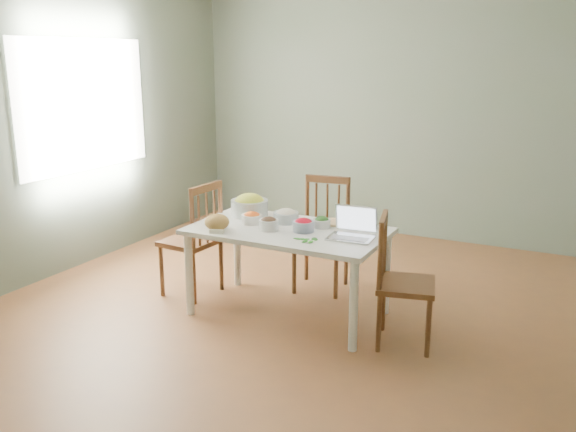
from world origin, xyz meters
The scene contains 20 objects.
floor centered at (0.00, 0.00, 0.00)m, with size 5.00×5.00×0.00m, color brown.
wall_back centered at (0.00, 2.50, 1.35)m, with size 5.00×0.00×2.70m, color #596B54.
wall_front centered at (0.00, -2.50, 1.35)m, with size 5.00×0.00×2.70m, color #596B54.
wall_left centered at (-2.50, 0.00, 1.35)m, with size 0.00×5.00×2.70m, color #596B54.
window_left centered at (-2.48, 0.30, 1.50)m, with size 0.04×1.60×1.20m, color white.
dining_table centered at (-0.20, -0.02, 0.34)m, with size 1.46×0.82×0.68m, color white, non-canonical shape.
chair_far centered at (-0.19, 0.57, 0.48)m, with size 0.42×0.40×0.95m, color #452817, non-canonical shape.
chair_left centered at (-1.12, 0.00, 0.48)m, with size 0.42×0.40×0.96m, color #452817, non-canonical shape.
chair_right centered at (0.74, -0.10, 0.45)m, with size 0.40×0.38×0.91m, color #452817, non-canonical shape.
bread_boule centered at (-0.66, -0.28, 0.75)m, with size 0.19×0.19×0.12m, color #A87C38.
butter_stick centered at (-0.61, -0.37, 0.70)m, with size 0.11×0.03×0.03m, color #F5E9CD.
bowl_squash centered at (-0.66, 0.19, 0.77)m, with size 0.30×0.30×0.17m, color #E7F234, non-canonical shape.
bowl_carrot centered at (-0.52, -0.01, 0.73)m, with size 0.16×0.16×0.09m, color orange, non-canonical shape.
bowl_onion centered at (-0.30, 0.14, 0.74)m, with size 0.20×0.20×0.11m, color beige, non-canonical shape.
bowl_mushroom centered at (-0.32, -0.11, 0.73)m, with size 0.15×0.15×0.10m, color black, non-canonical shape.
bowl_redpep centered at (-0.07, -0.02, 0.73)m, with size 0.16×0.16×0.10m, color red, non-canonical shape.
bowl_broccoli centered at (0.00, 0.13, 0.73)m, with size 0.13×0.13×0.08m, color black, non-canonical shape.
flatbread centered at (0.04, 0.28, 0.69)m, with size 0.21×0.21×0.02m, color #E0C181.
basil_bunch centered at (0.03, -0.22, 0.70)m, with size 0.19×0.19×0.02m, color #195F1D, non-canonical shape.
laptop centered at (0.31, -0.05, 0.79)m, with size 0.31×0.26×0.22m, color silver, non-canonical shape.
Camera 1 is at (1.78, -3.93, 1.95)m, focal length 37.90 mm.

